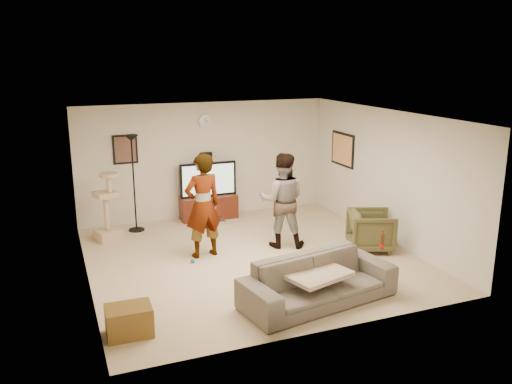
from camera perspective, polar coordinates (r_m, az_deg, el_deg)
name	(u,v)px	position (r m, az deg, el deg)	size (l,w,h in m)	color
floor	(251,258)	(9.45, -0.53, -7.10)	(5.50, 5.50, 0.02)	tan
ceiling	(251,115)	(8.83, -0.57, 8.27)	(5.50, 5.50, 0.02)	silver
wall_back	(206,160)	(11.61, -5.44, 3.42)	(5.50, 0.04, 2.50)	beige
wall_front	(330,240)	(6.67, 7.99, -5.07)	(5.50, 0.04, 2.50)	beige
wall_left	(83,205)	(8.50, -18.13, -1.36)	(0.04, 5.50, 2.50)	beige
wall_right	(386,176)	(10.34, 13.83, 1.69)	(0.04, 5.50, 2.50)	beige
wall_clock	(205,121)	(11.45, -5.50, 7.58)	(0.26, 0.26, 0.04)	silver
wall_speaker	(206,155)	(11.53, -5.37, 4.00)	(0.25, 0.10, 0.10)	black
picture_back	(125,149)	(11.18, -13.87, 4.46)	(0.42, 0.03, 0.52)	brown
picture_right	(343,149)	(11.59, 9.28, 4.54)	(0.03, 0.78, 0.62)	#E39454
tv_stand	(209,207)	(11.60, -5.11, -1.63)	(1.22, 0.45, 0.51)	#41170C
console_box	(216,222)	(11.31, -4.37, -3.20)	(0.40, 0.30, 0.07)	silver
tv	(208,179)	(11.45, -5.18, 1.36)	(1.24, 0.08, 0.73)	black
tv_screen	(209,180)	(11.40, -5.11, 1.32)	(1.14, 0.01, 0.65)	#5CCF3F
floor_lamp	(134,184)	(10.86, -12.98, 0.86)	(0.32, 0.32, 1.95)	black
cat_tree	(106,207)	(10.51, -15.80, -1.51)	(0.43, 0.43, 1.33)	tan
person_left	(203,206)	(9.28, -5.73, -1.47)	(0.68, 0.44, 1.85)	#9F9FA3
person_right	(282,200)	(9.76, 2.83, -0.89)	(0.86, 0.67, 1.76)	#366799
sofa	(318,281)	(7.76, 6.72, -9.44)	(2.29, 0.90, 0.67)	#5B5247
throw_blanket	(316,274)	(7.69, 6.43, -8.70)	(0.90, 0.70, 0.06)	#D5B291
beer_bottle	(382,241)	(8.11, 13.42, -5.16)	(0.06, 0.06, 0.25)	#40250C
armchair	(371,230)	(9.94, 12.25, -4.06)	(0.77, 0.80, 0.72)	#423F21
side_table	(129,321)	(7.13, -13.47, -13.29)	(0.58, 0.43, 0.38)	brown
toy_ball	(193,261)	(9.26, -6.80, -7.35)	(0.07, 0.07, 0.07)	#155C8B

